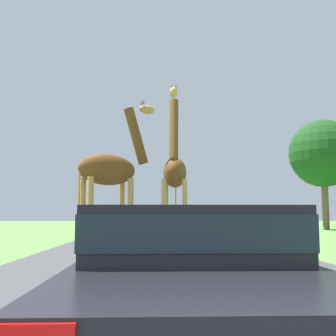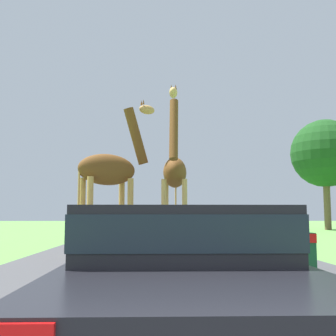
% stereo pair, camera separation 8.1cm
% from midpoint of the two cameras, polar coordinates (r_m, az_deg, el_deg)
% --- Properties ---
extents(road, '(8.32, 120.00, 0.00)m').
position_cam_midpoint_polar(road, '(30.13, -1.06, -8.67)').
color(road, '#424244').
rests_on(road, ground).
extents(giraffe_near_road, '(0.96, 2.85, 5.17)m').
position_cam_midpoint_polar(giraffe_near_road, '(13.68, 1.09, -0.86)').
color(giraffe_near_road, tan).
rests_on(giraffe_near_road, ground).
extents(giraffe_companion, '(2.47, 1.72, 4.97)m').
position_cam_midpoint_polar(giraffe_companion, '(12.97, -7.57, -0.77)').
color(giraffe_companion, tan).
rests_on(giraffe_companion, ground).
extents(car_lead_maroon, '(1.72, 4.42, 1.32)m').
position_cam_midpoint_polar(car_lead_maroon, '(3.74, 2.19, -14.54)').
color(car_lead_maroon, black).
rests_on(car_lead_maroon, ground).
extents(car_queue_right, '(1.80, 4.41, 1.42)m').
position_cam_midpoint_polar(car_queue_right, '(10.06, 10.26, -9.08)').
color(car_queue_right, '#144C28').
rests_on(car_queue_right, ground).
extents(car_queue_left, '(1.78, 4.53, 1.45)m').
position_cam_midpoint_polar(car_queue_left, '(28.42, -4.61, -7.25)').
color(car_queue_left, silver).
rests_on(car_queue_left, ground).
extents(car_far_ahead, '(1.80, 3.97, 1.28)m').
position_cam_midpoint_polar(car_far_ahead, '(16.62, 9.94, -8.11)').
color(car_far_ahead, navy).
rests_on(car_far_ahead, ground).
extents(tree_centre_back, '(5.56, 5.56, 9.04)m').
position_cam_midpoint_polar(tree_centre_back, '(36.98, 20.57, 1.84)').
color(tree_centre_back, brown).
rests_on(tree_centre_back, ground).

